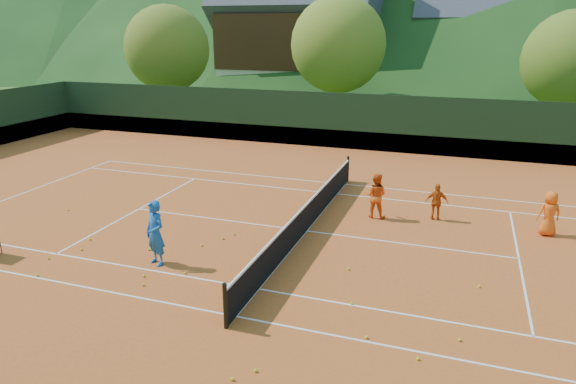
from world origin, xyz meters
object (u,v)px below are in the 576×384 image
(student_a, at_px, (376,196))
(tennis_net, at_px, (306,217))
(student_c, at_px, (549,213))
(chalet_mid, at_px, (491,43))
(coach, at_px, (155,233))
(chalet_left, at_px, (299,35))
(student_b, at_px, (437,202))

(student_a, height_order, tennis_net, student_a)
(student_c, relative_size, chalet_mid, 0.11)
(student_c, relative_size, tennis_net, 0.12)
(coach, xyz_separation_m, student_c, (10.57, 5.91, -0.21))
(student_c, xyz_separation_m, tennis_net, (-7.35, -2.21, -0.23))
(chalet_left, xyz_separation_m, chalet_mid, (16.00, 4.00, -0.66))
(tennis_net, distance_m, chalet_mid, 34.81)
(coach, bearing_deg, student_b, 63.64)
(coach, bearing_deg, student_c, 52.05)
(student_a, xyz_separation_m, chalet_mid, (4.12, 32.00, 4.18))
(student_c, bearing_deg, chalet_mid, -103.97)
(tennis_net, height_order, chalet_left, chalet_left)
(tennis_net, bearing_deg, chalet_left, 108.43)
(tennis_net, relative_size, chalet_mid, 0.95)
(coach, xyz_separation_m, chalet_left, (-6.78, 33.70, 4.70))
(student_c, relative_size, chalet_left, 0.11)
(student_c, distance_m, chalet_mid, 32.10)
(coach, bearing_deg, student_a, 71.02)
(coach, height_order, student_a, coach)
(student_c, height_order, tennis_net, student_c)
(student_c, bearing_deg, coach, 12.81)
(coach, height_order, student_c, coach)
(student_c, bearing_deg, student_b, -20.40)
(tennis_net, bearing_deg, chalet_mid, 79.99)
(coach, height_order, student_b, coach)
(coach, distance_m, student_a, 7.65)
(chalet_left, bearing_deg, student_a, -67.01)
(coach, xyz_separation_m, student_a, (5.10, 5.70, -0.14))
(student_a, xyz_separation_m, student_b, (2.03, 0.45, -0.15))
(student_b, distance_m, student_c, 3.46)
(student_a, relative_size, chalet_mid, 0.13)
(student_a, height_order, chalet_mid, chalet_mid)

